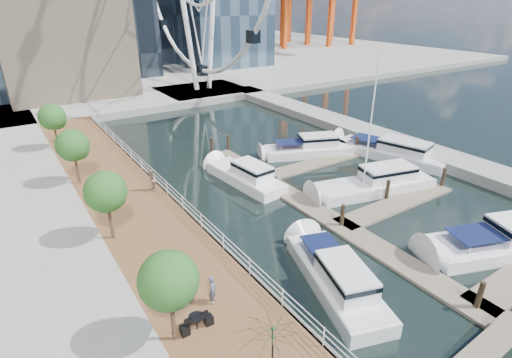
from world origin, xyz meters
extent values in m
plane|color=black|center=(0.00, 0.00, 0.00)|extent=(520.00, 520.00, 0.00)
cube|color=brown|center=(-9.00, 15.00, 0.50)|extent=(6.00, 60.00, 1.00)
cube|color=#595954|center=(-6.00, 15.00, 0.50)|extent=(0.25, 60.00, 1.00)
cube|color=gray|center=(0.00, 102.00, 0.50)|extent=(200.00, 114.00, 1.00)
cube|color=gray|center=(20.00, 20.00, 0.50)|extent=(4.00, 60.00, 1.00)
cube|color=gray|center=(14.00, 52.00, 0.50)|extent=(14.00, 12.00, 1.00)
cube|color=#6D6051|center=(3.00, 10.00, 0.10)|extent=(2.00, 32.00, 0.20)
cube|color=#6D6051|center=(9.00, 8.00, 0.10)|extent=(12.00, 2.00, 0.20)
cube|color=#6D6051|center=(9.00, 18.00, 0.10)|extent=(12.00, 2.00, 0.20)
cylinder|color=white|center=(11.50, 52.00, 14.00)|extent=(0.80, 0.80, 26.00)
cylinder|color=white|center=(16.50, 52.00, 14.00)|extent=(0.80, 0.80, 26.00)
cylinder|color=#3F2B1C|center=(-11.40, 4.00, 2.20)|extent=(0.20, 0.20, 2.40)
sphere|color=#265B1E|center=(-11.40, 4.00, 4.30)|extent=(2.60, 2.60, 2.60)
cylinder|color=#3F2B1C|center=(-11.40, 14.00, 2.20)|extent=(0.20, 0.20, 2.40)
sphere|color=#265B1E|center=(-11.40, 14.00, 4.30)|extent=(2.60, 2.60, 2.60)
cylinder|color=#3F2B1C|center=(-11.40, 24.00, 2.20)|extent=(0.20, 0.20, 2.40)
sphere|color=#265B1E|center=(-11.40, 24.00, 4.30)|extent=(2.60, 2.60, 2.60)
cylinder|color=#3F2B1C|center=(-11.40, 34.00, 2.20)|extent=(0.20, 0.20, 2.40)
sphere|color=#265B1E|center=(-11.40, 34.00, 4.30)|extent=(2.60, 2.60, 2.60)
imported|color=#464C5E|center=(-8.83, 5.17, 1.79)|extent=(0.66, 0.68, 1.58)
imported|color=gray|center=(-6.87, 19.17, 1.92)|extent=(0.86, 1.02, 1.84)
imported|color=#2F373B|center=(-9.09, 33.52, 1.79)|extent=(1.01, 0.69, 1.59)
imported|color=#0F381E|center=(-8.90, -0.06, 2.37)|extent=(3.76, 3.80, 2.74)
camera|label=1|loc=(-15.74, -9.21, 15.08)|focal=28.00mm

